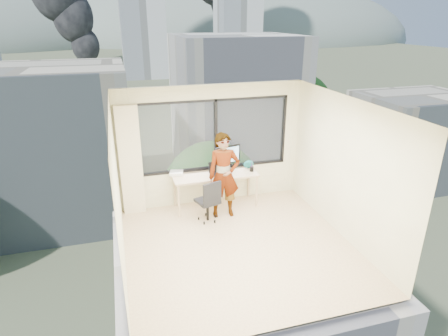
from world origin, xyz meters
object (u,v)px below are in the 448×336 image
object	(u,v)px
person	(224,176)
handbag	(249,164)
laptop	(218,169)
monitor	(228,159)
chair	(207,200)
game_console	(176,173)
desk	(216,190)

from	to	relation	value
person	handbag	bearing A→B (deg)	43.17
laptop	monitor	bearing A→B (deg)	8.91
chair	person	xyz separation A→B (m)	(0.38, 0.14, 0.43)
laptop	person	bearing A→B (deg)	-101.32
game_console	desk	bearing A→B (deg)	-0.37
chair	laptop	world-z (taller)	laptop
person	monitor	size ratio (longest dim) A/B	3.04
chair	laptop	size ratio (longest dim) A/B	2.54
chair	handbag	xyz separation A→B (m)	(1.12, 0.72, 0.38)
monitor	chair	bearing A→B (deg)	-146.02
desk	person	world-z (taller)	person
desk	laptop	size ratio (longest dim) A/B	4.97
person	monitor	distance (m)	0.60
game_console	chair	bearing A→B (deg)	-42.96
game_console	handbag	size ratio (longest dim) A/B	1.20
monitor	laptop	size ratio (longest dim) A/B	1.61
monitor	laptop	bearing A→B (deg)	-173.72
desk	chair	size ratio (longest dim) A/B	1.96
desk	laptop	bearing A→B (deg)	17.84
desk	chair	xyz separation A→B (m)	(-0.32, -0.56, 0.08)
laptop	handbag	world-z (taller)	laptop
laptop	desk	bearing A→B (deg)	-172.56
desk	game_console	world-z (taller)	game_console
desk	chair	bearing A→B (deg)	-119.47
game_console	handbag	distance (m)	1.60
person	monitor	bearing A→B (deg)	70.52
game_console	handbag	world-z (taller)	handbag
handbag	laptop	bearing A→B (deg)	178.43
handbag	chair	bearing A→B (deg)	-159.21
desk	laptop	world-z (taller)	laptop
person	game_console	size ratio (longest dim) A/B	6.46
monitor	laptop	xyz separation A→B (m)	(-0.23, -0.08, -0.18)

